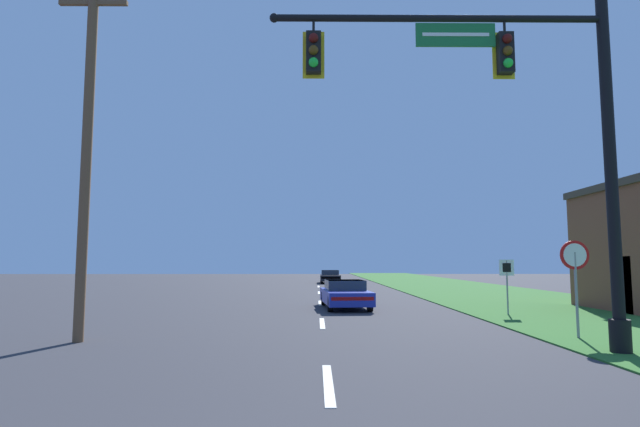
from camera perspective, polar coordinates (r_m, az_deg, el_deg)
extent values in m
cube|color=#2D6626|center=(34.17, 18.01, -8.58)|extent=(10.00, 110.00, 0.04)
cube|color=silver|center=(8.62, 0.94, -18.82)|extent=(0.16, 2.80, 0.01)
cube|color=silver|center=(16.51, 0.25, -12.43)|extent=(0.16, 2.80, 0.01)
cube|color=silver|center=(24.47, 0.02, -10.19)|extent=(0.16, 2.80, 0.01)
cube|color=silver|center=(32.45, -0.10, -9.04)|extent=(0.16, 2.80, 0.01)
cube|color=silver|center=(40.44, -0.17, -8.35)|extent=(0.16, 2.80, 0.01)
cube|color=black|center=(22.46, 31.36, -7.00)|extent=(0.10, 1.20, 2.20)
cylinder|color=black|center=(12.89, 31.10, -11.87)|extent=(0.44, 0.44, 0.70)
cylinder|color=black|center=(12.96, 30.28, 4.61)|extent=(0.26, 0.26, 8.12)
cylinder|color=black|center=(12.61, 13.39, 20.85)|extent=(7.57, 0.16, 0.16)
sphere|color=black|center=(12.33, -5.28, 21.37)|extent=(0.21, 0.21, 0.21)
cube|color=#196B33|center=(12.53, 15.21, 19.08)|extent=(1.82, 0.06, 0.55)
cube|color=white|center=(12.50, 15.26, 19.14)|extent=(1.53, 0.01, 0.08)
cylinder|color=black|center=(12.21, -0.74, 20.70)|extent=(0.06, 0.06, 0.35)
cube|color=yellow|center=(12.06, -0.74, 17.65)|extent=(0.50, 0.03, 1.11)
cube|color=black|center=(11.94, -0.74, 17.90)|extent=(0.34, 0.24, 0.95)
sphere|color=#4C0F0C|center=(11.93, -0.75, 19.43)|extent=(0.22, 0.22, 0.22)
sphere|color=#51380F|center=(11.81, -0.75, 18.17)|extent=(0.22, 0.22, 0.22)
sphere|color=green|center=(11.70, -0.75, 16.89)|extent=(0.22, 0.22, 0.22)
cylinder|color=black|center=(12.96, 20.32, 19.45)|extent=(0.06, 0.06, 0.35)
cube|color=yellow|center=(12.82, 20.20, 16.56)|extent=(0.50, 0.03, 1.11)
cube|color=black|center=(12.70, 20.42, 16.78)|extent=(0.34, 0.24, 0.95)
sphere|color=#4C0F0C|center=(12.69, 20.62, 18.20)|extent=(0.22, 0.22, 0.22)
sphere|color=#51380F|center=(12.58, 20.66, 17.01)|extent=(0.22, 0.22, 0.22)
sphere|color=green|center=(12.47, 20.71, 15.80)|extent=(0.22, 0.22, 0.22)
cylinder|color=black|center=(23.46, 4.36, -9.60)|extent=(0.22, 0.64, 0.64)
cylinder|color=black|center=(23.27, 0.41, -9.65)|extent=(0.22, 0.64, 0.64)
cylinder|color=black|center=(20.48, 5.72, -10.18)|extent=(0.22, 0.64, 0.64)
cylinder|color=black|center=(20.25, 1.19, -10.26)|extent=(0.22, 0.64, 0.64)
cube|color=#1E2D9E|center=(21.84, 2.89, -9.44)|extent=(2.14, 4.56, 0.55)
cube|color=#283342|center=(21.92, 2.85, -8.16)|extent=(1.73, 1.98, 0.42)
cube|color=#1E2D9E|center=(21.91, 2.85, -7.69)|extent=(1.70, 1.94, 0.06)
cube|color=#B71414|center=(19.67, 3.74, -9.69)|extent=(1.67, 0.18, 0.14)
cylinder|color=black|center=(48.83, 2.05, -7.50)|extent=(0.22, 0.64, 0.64)
cylinder|color=black|center=(48.79, 0.15, -7.50)|extent=(0.22, 0.64, 0.64)
cylinder|color=black|center=(45.57, 2.23, -7.64)|extent=(0.22, 0.64, 0.64)
cylinder|color=black|center=(45.52, 0.20, -7.64)|extent=(0.22, 0.64, 0.64)
cube|color=black|center=(47.16, 1.16, -7.35)|extent=(1.82, 4.66, 0.55)
cube|color=#283342|center=(47.27, 1.15, -6.76)|extent=(1.60, 1.96, 0.42)
cube|color=black|center=(47.26, 1.15, -6.54)|extent=(1.57, 1.92, 0.06)
cube|color=#B71414|center=(44.86, 1.24, -7.37)|extent=(1.67, 0.06, 0.14)
cylinder|color=gray|center=(14.71, 27.26, -8.23)|extent=(0.07, 0.07, 2.20)
cylinder|color=red|center=(14.69, 27.08, -4.25)|extent=(0.76, 0.04, 0.76)
cylinder|color=white|center=(14.67, 27.12, -4.24)|extent=(0.61, 0.01, 0.61)
cylinder|color=gray|center=(20.16, 20.61, -7.88)|extent=(0.06, 0.06, 2.00)
cube|color=white|center=(20.14, 20.54, -5.81)|extent=(0.55, 0.04, 0.60)
cube|color=black|center=(20.12, 20.57, -5.81)|extent=(0.31, 0.01, 0.34)
cylinder|color=brown|center=(14.28, -25.11, 6.62)|extent=(0.26, 0.26, 9.73)
cube|color=brown|center=(15.57, -24.47, 21.05)|extent=(1.80, 0.12, 0.12)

